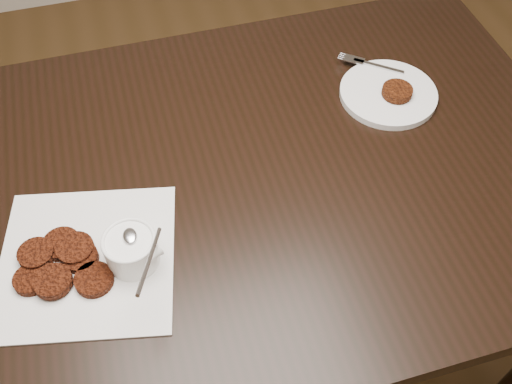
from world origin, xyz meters
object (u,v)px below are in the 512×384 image
sauce_ramekin (128,239)px  plate_with_patty (389,91)px  table (234,272)px  napkin (87,260)px

sauce_ramekin → plate_with_patty: (0.60, 0.27, -0.05)m
table → plate_with_patty: 0.57m
napkin → plate_with_patty: size_ratio=1.43×
table → sauce_ramekin: sauce_ramekin is taller
napkin → plate_with_patty: plate_with_patty is taller
table → sauce_ramekin: size_ratio=11.32×
napkin → plate_with_patty: (0.69, 0.24, 0.01)m
plate_with_patty → table: bearing=-162.3°
table → sauce_ramekin: 0.51m
sauce_ramekin → plate_with_patty: size_ratio=0.60×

